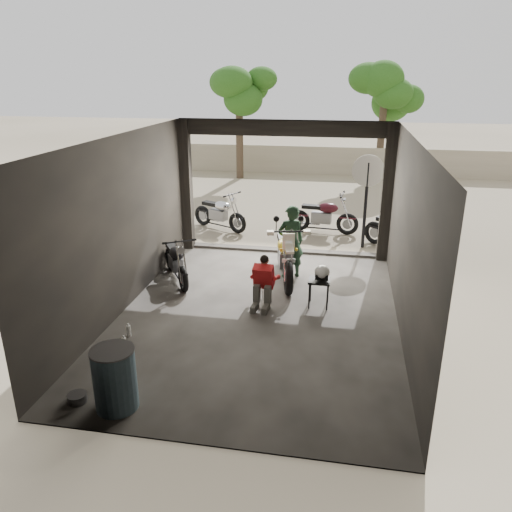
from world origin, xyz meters
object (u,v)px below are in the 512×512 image
(outside_bike_b, at_px, (323,213))
(sign_post, at_px, (367,186))
(left_bike, at_px, (176,258))
(outside_bike_a, at_px, (219,210))
(main_bike, at_px, (285,251))
(rider, at_px, (291,242))
(oil_drum, at_px, (115,380))
(outside_bike_c, at_px, (398,228))
(mechanic, at_px, (262,284))
(stool, at_px, (319,283))
(helmet, at_px, (322,272))

(outside_bike_b, height_order, sign_post, sign_post)
(left_bike, distance_m, outside_bike_a, 3.83)
(main_bike, bearing_deg, outside_bike_a, 111.46)
(outside_bike_a, height_order, rider, rider)
(main_bike, height_order, sign_post, sign_post)
(main_bike, bearing_deg, outside_bike_b, 67.58)
(outside_bike_b, distance_m, oil_drum, 8.59)
(outside_bike_b, bearing_deg, outside_bike_c, -114.70)
(outside_bike_b, bearing_deg, oil_drum, 170.80)
(rider, relative_size, mechanic, 1.65)
(mechanic, xyz_separation_m, stool, (1.04, 0.26, -0.01))
(mechanic, bearing_deg, left_bike, 157.89)
(stool, xyz_separation_m, helmet, (0.04, 0.03, 0.21))
(outside_bike_a, relative_size, helmet, 5.41)
(outside_bike_b, distance_m, mechanic, 5.06)
(rider, xyz_separation_m, oil_drum, (-1.73, -4.92, -0.37))
(rider, distance_m, oil_drum, 5.23)
(sign_post, bearing_deg, outside_bike_c, -23.11)
(main_bike, bearing_deg, rider, 52.61)
(main_bike, distance_m, mechanic, 1.45)
(outside_bike_a, relative_size, rider, 1.01)
(left_bike, xyz_separation_m, mechanic, (2.02, -0.98, -0.04))
(mechanic, relative_size, stool, 1.76)
(stool, bearing_deg, main_bike, 124.32)
(outside_bike_a, xyz_separation_m, rider, (2.38, -3.19, 0.25))
(outside_bike_a, distance_m, stool, 5.49)
(left_bike, xyz_separation_m, helmet, (3.10, -0.69, 0.17))
(outside_bike_a, relative_size, mechanic, 1.67)
(outside_bike_a, bearing_deg, left_bike, -152.87)
(helmet, bearing_deg, outside_bike_b, 100.97)
(rider, xyz_separation_m, helmet, (0.75, -1.32, -0.11))
(rider, distance_m, mechanic, 1.68)
(left_bike, distance_m, oil_drum, 4.33)
(main_bike, relative_size, left_bike, 1.27)
(outside_bike_a, distance_m, outside_bike_c, 4.89)
(rider, relative_size, sign_post, 0.68)
(main_bike, relative_size, oil_drum, 2.26)
(left_bike, bearing_deg, outside_bike_b, 22.36)
(outside_bike_c, height_order, rider, rider)
(stool, xyz_separation_m, sign_post, (0.89, 3.66, 1.11))
(rider, xyz_separation_m, stool, (0.70, -1.36, -0.33))
(outside_bike_b, relative_size, outside_bike_c, 1.01)
(outside_bike_c, distance_m, mechanic, 4.74)
(left_bike, bearing_deg, stool, -45.12)
(main_bike, relative_size, rider, 1.22)
(outside_bike_a, height_order, helmet, outside_bike_a)
(left_bike, distance_m, rider, 2.46)
(main_bike, relative_size, sign_post, 0.83)
(left_bike, xyz_separation_m, sign_post, (3.96, 2.94, 1.06))
(outside_bike_b, distance_m, rider, 3.42)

